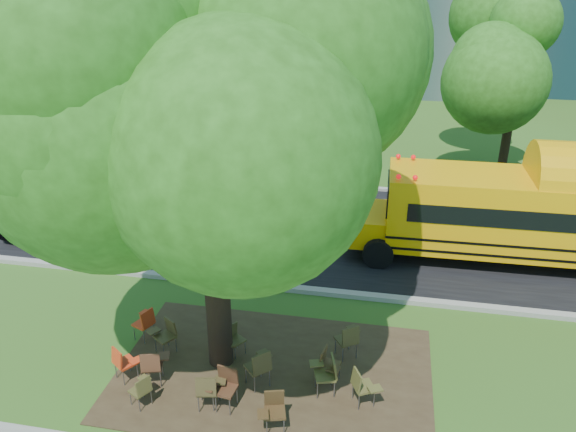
% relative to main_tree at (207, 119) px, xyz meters
% --- Properties ---
extents(ground, '(160.00, 160.00, 0.00)m').
position_rel_main_tree_xyz_m(ground, '(0.28, 0.33, -5.76)').
color(ground, '#37541A').
rests_on(ground, ground).
extents(dirt_patch, '(7.00, 4.50, 0.03)m').
position_rel_main_tree_xyz_m(dirt_patch, '(1.28, -0.17, -5.74)').
color(dirt_patch, '#382819').
rests_on(dirt_patch, ground).
extents(asphalt_road, '(80.00, 8.00, 0.04)m').
position_rel_main_tree_xyz_m(asphalt_road, '(0.28, 7.33, -5.74)').
color(asphalt_road, black).
rests_on(asphalt_road, ground).
extents(kerb_near, '(80.00, 0.25, 0.14)m').
position_rel_main_tree_xyz_m(kerb_near, '(0.28, 3.33, -5.69)').
color(kerb_near, gray).
rests_on(kerb_near, ground).
extents(kerb_far, '(80.00, 0.25, 0.14)m').
position_rel_main_tree_xyz_m(kerb_far, '(0.28, 11.43, -5.69)').
color(kerb_far, gray).
rests_on(kerb_far, ground).
extents(bg_tree_0, '(5.20, 5.20, 7.18)m').
position_rel_main_tree_xyz_m(bg_tree_0, '(-11.72, 13.33, -1.19)').
color(bg_tree_0, black).
rests_on(bg_tree_0, ground).
extents(bg_tree_2, '(4.80, 4.80, 6.62)m').
position_rel_main_tree_xyz_m(bg_tree_2, '(-4.72, 16.33, -1.55)').
color(bg_tree_2, black).
rests_on(bg_tree_2, ground).
extents(bg_tree_3, '(5.60, 5.60, 7.84)m').
position_rel_main_tree_xyz_m(bg_tree_3, '(8.28, 14.33, -0.73)').
color(bg_tree_3, black).
rests_on(bg_tree_3, ground).
extents(main_tree, '(7.20, 7.20, 9.37)m').
position_rel_main_tree_xyz_m(main_tree, '(0.00, 0.00, 0.00)').
color(main_tree, black).
rests_on(main_tree, ground).
extents(school_bus, '(11.43, 2.75, 2.78)m').
position_rel_main_tree_xyz_m(school_bus, '(8.51, 6.33, -4.15)').
color(school_bus, '#ECA307').
rests_on(school_bus, ground).
extents(chair_0, '(0.62, 0.67, 0.91)m').
position_rel_main_tree_xyz_m(chair_0, '(-1.21, -1.02, -5.20)').
color(chair_0, '#502E1C').
rests_on(chair_0, ground).
extents(chair_1, '(0.74, 0.59, 0.87)m').
position_rel_main_tree_xyz_m(chair_1, '(-1.89, -1.02, -5.22)').
color(chair_1, red).
rests_on(chair_1, ground).
extents(chair_2, '(0.51, 0.64, 0.77)m').
position_rel_main_tree_xyz_m(chair_2, '(-1.17, -1.67, -5.28)').
color(chair_2, '#4D4721').
rests_on(chair_2, ground).
extents(chair_3, '(0.67, 0.55, 0.94)m').
position_rel_main_tree_xyz_m(chair_3, '(0.50, -1.35, -5.18)').
color(chair_3, '#482A19').
rests_on(chair_3, ground).
extents(chair_4, '(0.61, 0.62, 0.91)m').
position_rel_main_tree_xyz_m(chair_4, '(0.21, -1.50, -5.20)').
color(chair_4, '#41361C').
rests_on(chair_4, ground).
extents(chair_5, '(0.58, 0.62, 0.85)m').
position_rel_main_tree_xyz_m(chair_5, '(1.62, -1.76, -5.23)').
color(chair_5, '#432F18').
rests_on(chair_5, ground).
extents(chair_6, '(0.68, 0.63, 0.92)m').
position_rel_main_tree_xyz_m(chair_6, '(2.53, -0.55, -5.19)').
color(chair_6, brown).
rests_on(chair_6, ground).
extents(chair_7, '(0.70, 0.59, 0.87)m').
position_rel_main_tree_xyz_m(chair_7, '(3.28, -0.80, -5.22)').
color(chair_7, brown).
rests_on(chair_7, ground).
extents(chair_8, '(0.55, 0.70, 0.87)m').
position_rel_main_tree_xyz_m(chair_8, '(-2.04, 0.48, -5.22)').
color(chair_8, red).
rests_on(chair_8, ground).
extents(chair_9, '(0.74, 0.59, 0.88)m').
position_rel_main_tree_xyz_m(chair_9, '(-1.37, 0.13, -5.22)').
color(chair_9, '#483D1F').
rests_on(chair_9, ground).
extents(chair_10, '(0.53, 0.67, 0.79)m').
position_rel_main_tree_xyz_m(chair_10, '(0.22, 0.32, -5.27)').
color(chair_10, '#49441F').
rests_on(chair_10, ground).
extents(chair_11, '(0.66, 0.83, 0.97)m').
position_rel_main_tree_xyz_m(chair_11, '(1.08, -0.65, -5.16)').
color(chair_11, '#43391D').
rests_on(chair_11, ground).
extents(chair_12, '(0.49, 0.62, 0.84)m').
position_rel_main_tree_xyz_m(chair_12, '(2.50, -0.20, -5.24)').
color(chair_12, '#4E371C').
rests_on(chair_12, ground).
extents(chair_13, '(0.62, 0.77, 0.93)m').
position_rel_main_tree_xyz_m(chair_13, '(2.87, 0.69, -5.19)').
color(chair_13, '#423A1C').
rests_on(chair_13, ground).
extents(black_car, '(4.57, 2.17, 1.51)m').
position_rel_main_tree_xyz_m(black_car, '(-6.79, 5.15, -5.00)').
color(black_car, black).
rests_on(black_car, ground).
extents(bg_car_red, '(4.70, 3.03, 1.20)m').
position_rel_main_tree_xyz_m(bg_car_red, '(-10.09, 10.86, -5.16)').
color(bg_car_red, maroon).
rests_on(bg_car_red, ground).
extents(pedestrian_a, '(0.49, 0.65, 1.61)m').
position_rel_main_tree_xyz_m(pedestrian_a, '(-14.40, 13.14, -4.95)').
color(pedestrian_a, navy).
rests_on(pedestrian_a, ground).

